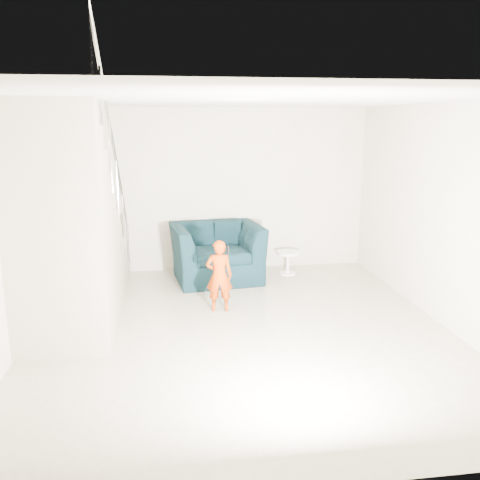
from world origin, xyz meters
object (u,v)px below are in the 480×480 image
object	(u,v)px
armchair	(217,252)
staircase	(73,250)
side_table	(288,259)
toddler	(219,276)

from	to	relation	value
armchair	staircase	distance (m)	2.53
armchair	side_table	world-z (taller)	armchair
side_table	armchair	bearing A→B (deg)	-175.15
armchair	staircase	size ratio (longest dim) A/B	0.38
armchair	staircase	bearing A→B (deg)	-147.38
side_table	staircase	size ratio (longest dim) A/B	0.11
toddler	staircase	world-z (taller)	staircase
side_table	staircase	world-z (taller)	staircase
toddler	staircase	bearing A→B (deg)	11.47
side_table	staircase	bearing A→B (deg)	-151.29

